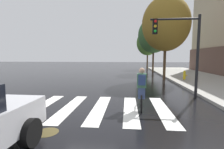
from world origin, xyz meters
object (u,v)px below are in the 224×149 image
Objects in this scene: fire_hydrant at (184,75)px; street_tree_far at (148,43)px; manhole_cover at (47,132)px; street_tree_mid at (154,35)px; cyclist at (142,89)px; street_tree_near at (166,24)px; traffic_light_near at (181,42)px.

street_tree_far is at bearing 96.05° from fire_hydrant.
street_tree_mid is at bearing 73.07° from manhole_cover.
manhole_cover is at bearing -102.84° from street_tree_far.
cyclist is 0.23× the size of street_tree_near.
street_tree_mid reaches higher than fire_hydrant.
traffic_light_near reaches higher than manhole_cover.
street_tree_near reaches higher than fire_hydrant.
fire_hydrant is at bearing -79.93° from street_tree_mid.
street_tree_far reaches higher than manhole_cover.
cyclist is 2.19× the size of fire_hydrant.
manhole_cover is at bearing -140.26° from cyclist.
street_tree_mid reaches higher than street_tree_near.
traffic_light_near is at bearing -110.35° from fire_hydrant.
manhole_cover is 0.82× the size of fire_hydrant.
street_tree_mid reaches higher than manhole_cover.
street_tree_near is (-1.64, 0.44, 4.45)m from fire_hydrant.
fire_hydrant is 0.11× the size of street_tree_near.
cyclist is at bearing 39.74° from manhole_cover.
street_tree_far is at bearing 87.91° from traffic_light_near.
cyclist is 0.23× the size of street_tree_mid.
street_tree_far reaches higher than cyclist.
fire_hydrant is (7.23, 10.65, 0.53)m from manhole_cover.
street_tree_near is 1.11× the size of street_tree_far.
cyclist is at bearing -117.95° from fire_hydrant.
street_tree_far reaches higher than fire_hydrant.
traffic_light_near reaches higher than cyclist.
street_tree_far is (-0.05, 6.11, -0.50)m from street_tree_mid.
traffic_light_near is 0.57× the size of street_tree_near.
street_tree_far reaches higher than traffic_light_near.
street_tree_mid is at bearing -89.49° from street_tree_far.
street_tree_near is at bearing 72.44° from cyclist.
fire_hydrant is at bearing -83.95° from street_tree_far.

